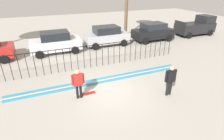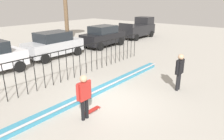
{
  "view_description": "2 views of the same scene",
  "coord_description": "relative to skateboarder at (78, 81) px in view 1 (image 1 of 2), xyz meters",
  "views": [
    {
      "loc": [
        -3.12,
        -8.22,
        5.58
      ],
      "look_at": [
        0.57,
        0.78,
        0.9
      ],
      "focal_mm": 28.72,
      "sensor_mm": 36.0,
      "label": 1
    },
    {
      "loc": [
        -6.24,
        -5.01,
        4.13
      ],
      "look_at": [
        1.01,
        0.88,
        0.99
      ],
      "focal_mm": 33.6,
      "sensor_mm": 36.0,
      "label": 2
    }
  ],
  "objects": [
    {
      "name": "camera_operator",
      "position": [
        4.63,
        -1.58,
        0.05
      ],
      "size": [
        0.72,
        0.27,
        1.78
      ],
      "rotation": [
        0.0,
        0.0,
        2.18
      ],
      "color": "black",
      "rests_on": "ground"
    },
    {
      "name": "ground_plane",
      "position": [
        1.67,
        0.03,
        -1.02
      ],
      "size": [
        60.0,
        60.0,
        0.0
      ],
      "primitive_type": "plane",
      "color": "#ADA89E"
    },
    {
      "name": "bowl_coping_ledge",
      "position": [
        1.67,
        1.18,
        -0.89
      ],
      "size": [
        11.0,
        0.4,
        0.27
      ],
      "color": "teal",
      "rests_on": "ground"
    },
    {
      "name": "perimeter_fence",
      "position": [
        1.67,
        3.56,
        0.04
      ],
      "size": [
        14.04,
        0.04,
        1.7
      ],
      "color": "black",
      "rests_on": "ground"
    },
    {
      "name": "skateboard",
      "position": [
        0.52,
        0.16,
        -0.96
      ],
      "size": [
        0.8,
        0.2,
        0.07
      ],
      "rotation": [
        0.0,
        0.0,
        0.34
      ],
      "color": "#A51E19",
      "rests_on": "ground"
    },
    {
      "name": "pickup_truck",
      "position": [
        15.99,
        7.82,
        0.02
      ],
      "size": [
        4.7,
        2.12,
        2.24
      ],
      "rotation": [
        0.0,
        0.0,
        0.09
      ],
      "color": "black",
      "rests_on": "ground"
    },
    {
      "name": "parked_car_white",
      "position": [
        -0.25,
        7.79,
        -0.04
      ],
      "size": [
        4.3,
        2.12,
        1.9
      ],
      "rotation": [
        0.0,
        0.0,
        0.03
      ],
      "color": "silver",
      "rests_on": "ground"
    },
    {
      "name": "parked_car_silver",
      "position": [
        4.63,
        8.09,
        -0.04
      ],
      "size": [
        4.3,
        2.12,
        1.9
      ],
      "rotation": [
        0.0,
        0.0,
        -0.01
      ],
      "color": "#B7BABF",
      "rests_on": "ground"
    },
    {
      "name": "skateboarder",
      "position": [
        0.0,
        0.0,
        0.0
      ],
      "size": [
        0.68,
        0.26,
        1.69
      ],
      "rotation": [
        0.0,
        0.0,
        -0.33
      ],
      "color": "black",
      "rests_on": "ground"
    },
    {
      "name": "parked_car_black",
      "position": [
        9.84,
        7.77,
        -0.04
      ],
      "size": [
        4.3,
        2.12,
        1.9
      ],
      "rotation": [
        0.0,
        0.0,
        -0.01
      ],
      "color": "black",
      "rests_on": "ground"
    }
  ]
}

